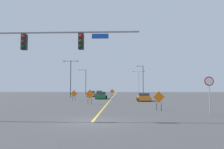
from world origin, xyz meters
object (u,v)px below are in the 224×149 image
Objects in this scene: street_lamp_far_left at (85,81)px; car_silver_mid at (92,94)px; stop_sign at (209,88)px; construction_sign_right_lane at (90,95)px; street_lamp_mid_right at (143,79)px; construction_sign_left_shoulder at (112,92)px; car_green_far at (101,95)px; car_orange_passing at (144,97)px; car_red_near at (99,93)px; construction_sign_right_shoulder at (159,98)px; street_lamp_near_right at (71,76)px; street_lamp_near_left at (139,80)px; construction_sign_median_far at (74,94)px; traffic_signal_assembly at (25,49)px.

street_lamp_far_left is 14.04m from car_silver_mid.
stop_sign is 15.40m from construction_sign_right_lane.
construction_sign_left_shoulder is at bearing -139.73° from street_lamp_mid_right.
car_green_far is (0.30, 14.03, -0.57)m from construction_sign_right_lane.
car_silver_mid reaches higher than car_orange_passing.
car_red_near is (-13.70, 47.13, -1.55)m from stop_sign.
construction_sign_right_shoulder is 33.74m from car_silver_mid.
street_lamp_near_right reaches higher than construction_sign_right_lane.
construction_sign_median_far is at bearing -112.03° from street_lamp_near_left.
construction_sign_right_lane is at bearing -86.31° from car_red_near.
car_green_far is at bearing 84.75° from traffic_signal_assembly.
construction_sign_right_shoulder reaches higher than car_green_far.
car_silver_mid reaches higher than car_red_near.
street_lamp_far_left is 18.71m from street_lamp_near_left.
construction_sign_left_shoulder is at bearing 78.77° from car_green_far.
car_green_far is (2.59, 28.19, -4.10)m from traffic_signal_assembly.
construction_sign_left_shoulder reaches higher than car_red_near.
construction_sign_left_shoulder is at bearing 110.88° from car_orange_passing.
stop_sign is 4.87m from construction_sign_right_shoulder.
street_lamp_near_left is 13.89m from street_lamp_mid_right.
street_lamp_near_right is 17.76m from car_red_near.
car_orange_passing is at bearing -69.12° from construction_sign_left_shoulder.
street_lamp_near_right is at bearing 119.23° from construction_sign_right_shoulder.
street_lamp_mid_right is 4.67× the size of construction_sign_median_far.
street_lamp_mid_right reaches higher than street_lamp_near_left.
construction_sign_right_lane reaches higher than car_silver_mid.
traffic_signal_assembly is 1.37× the size of street_lamp_mid_right.
street_lamp_near_left is at bearing 29.28° from car_red_near.
street_lamp_mid_right reaches higher than construction_sign_median_far.
street_lamp_mid_right is at bearing 28.53° from street_lamp_near_right.
traffic_signal_assembly is at bearing -115.37° from car_orange_passing.
stop_sign is 1.73× the size of construction_sign_median_far.
construction_sign_median_far is at bearing -93.18° from car_red_near.
construction_sign_right_shoulder is 14.74m from car_orange_passing.
street_lamp_near_right is 11.02m from car_green_far.
construction_sign_right_shoulder is at bearing 34.69° from traffic_signal_assembly.
construction_sign_right_lane is at bearing -82.77° from car_silver_mid.
street_lamp_mid_right reaches higher than construction_sign_left_shoulder.
street_lamp_mid_right is 15.07m from car_silver_mid.
stop_sign is 0.39× the size of street_lamp_far_left.
street_lamp_near_right reaches higher than construction_sign_median_far.
street_lamp_far_left is 2.08× the size of car_silver_mid.
construction_sign_median_far is (3.08, -29.58, -3.39)m from street_lamp_far_left.
construction_sign_right_shoulder is (-2.73, -51.15, -3.60)m from street_lamp_near_left.
car_silver_mid is (-5.24, 1.65, -0.58)m from construction_sign_left_shoulder.
construction_sign_right_lane is (7.04, -37.68, -3.26)m from street_lamp_far_left.
car_green_far is at bearing -72.76° from street_lamp_far_left.
street_lamp_near_right is 10.75m from construction_sign_left_shoulder.
street_lamp_mid_right is 2.17× the size of car_silver_mid.
street_lamp_near_right is 1.03× the size of street_lamp_mid_right.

